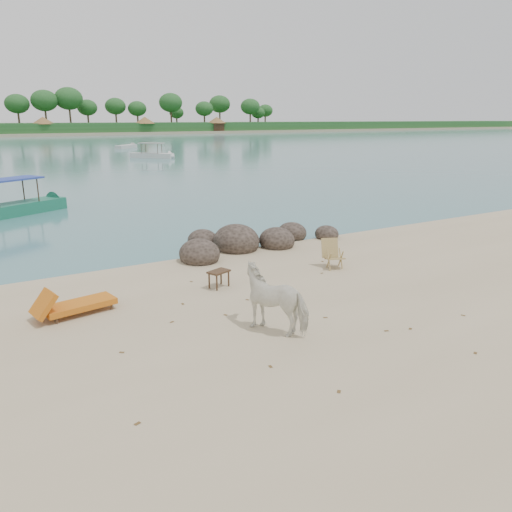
# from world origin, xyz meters

# --- Properties ---
(boulders) EXTENTS (6.46, 2.98, 1.17)m
(boulders) POSITION_xyz_m (2.69, 6.12, 0.22)
(boulders) COLOR black
(boulders) RESTS_ON ground
(cow) EXTENTS (1.46, 1.77, 1.37)m
(cow) POSITION_xyz_m (-0.13, -0.20, 0.69)
(cow) COLOR white
(cow) RESTS_ON ground
(side_table) EXTENTS (0.66, 0.54, 0.46)m
(side_table) POSITION_xyz_m (0.01, 2.82, 0.23)
(side_table) COLOR #322114
(side_table) RESTS_ON ground
(lounge_chair) EXTENTS (2.07, 1.03, 0.59)m
(lounge_chair) POSITION_xyz_m (-3.56, 2.84, 0.30)
(lounge_chair) COLOR #C26B16
(lounge_chair) RESTS_ON ground
(deck_chair) EXTENTS (0.74, 0.77, 0.87)m
(deck_chair) POSITION_xyz_m (3.79, 2.64, 0.43)
(deck_chair) COLOR tan
(deck_chair) RESTS_ON ground
(boat_near) EXTENTS (5.63, 3.90, 2.79)m
(boat_near) POSITION_xyz_m (-3.54, 17.30, 1.40)
(boat_near) COLOR #1A6A4F
(boat_near) RESTS_ON water
(boat_mid) EXTENTS (4.85, 4.89, 2.75)m
(boat_mid) POSITION_xyz_m (13.83, 47.54, 1.37)
(boat_mid) COLOR silver
(boat_mid) RESTS_ON water
(boat_far) EXTENTS (4.57, 4.35, 0.60)m
(boat_far) POSITION_xyz_m (16.81, 67.60, 0.30)
(boat_far) COLOR #BBBCB7
(boat_far) RESTS_ON water
(dead_leaves) EXTENTS (7.84, 6.91, 0.00)m
(dead_leaves) POSITION_xyz_m (0.43, 0.21, 0.01)
(dead_leaves) COLOR brown
(dead_leaves) RESTS_ON ground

